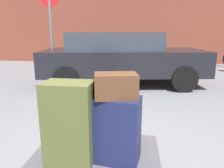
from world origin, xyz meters
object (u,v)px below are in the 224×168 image
object	(u,v)px
luggage_cart	(97,158)
no_parking_sign	(51,26)
bollard_kerb_near	(191,62)
suitcase_navy_rear_right	(116,130)
suitcase_brown_stacked_top	(106,133)
parked_car	(121,57)
suitcase_olive_rear_left	(70,123)
duffel_bag_brown_topmost_pile	(116,86)

from	to	relation	value
luggage_cart	no_parking_sign	world-z (taller)	no_parking_sign
luggage_cart	bollard_kerb_near	xyz separation A→B (m)	(2.34, 6.28, 0.10)
luggage_cart	suitcase_navy_rear_right	distance (m)	0.42
suitcase_brown_stacked_top	parked_car	bearing A→B (deg)	91.33
suitcase_navy_rear_right	suitcase_olive_rear_left	xyz separation A→B (m)	(-0.37, -0.07, 0.07)
suitcase_brown_stacked_top	parked_car	distance (m)	3.94
suitcase_olive_rear_left	no_parking_sign	size ratio (longest dim) A/B	0.27
suitcase_brown_stacked_top	no_parking_sign	bearing A→B (deg)	117.52
luggage_cart	suitcase_brown_stacked_top	bearing A→B (deg)	68.26
duffel_bag_brown_topmost_pile	parked_car	bearing A→B (deg)	83.52
suitcase_brown_stacked_top	no_parking_sign	xyz separation A→B (m)	(-2.06, 3.84, 1.14)
duffel_bag_brown_topmost_pile	no_parking_sign	world-z (taller)	no_parking_sign
no_parking_sign	suitcase_brown_stacked_top	bearing A→B (deg)	-61.70
suitcase_brown_stacked_top	luggage_cart	bearing A→B (deg)	-112.53
parked_car	bollard_kerb_near	xyz separation A→B (m)	(2.42, 2.20, -0.39)
luggage_cart	no_parking_sign	bearing A→B (deg)	116.66
suitcase_navy_rear_right	suitcase_olive_rear_left	world-z (taller)	suitcase_olive_rear_left
suitcase_olive_rear_left	duffel_bag_brown_topmost_pile	world-z (taller)	duffel_bag_brown_topmost_pile
suitcase_brown_stacked_top	duffel_bag_brown_topmost_pile	size ratio (longest dim) A/B	1.68
suitcase_olive_rear_left	bollard_kerb_near	xyz separation A→B (m)	(2.53, 6.47, -0.32)
duffel_bag_brown_topmost_pile	luggage_cart	bearing A→B (deg)	136.42
suitcase_navy_rear_right	parked_car	world-z (taller)	parked_car
suitcase_brown_stacked_top	suitcase_olive_rear_left	world-z (taller)	suitcase_olive_rear_left
no_parking_sign	luggage_cart	bearing A→B (deg)	-63.34
parked_car	no_parking_sign	bearing A→B (deg)	-177.38
luggage_cart	bollard_kerb_near	bearing A→B (deg)	69.56
duffel_bag_brown_topmost_pile	no_parking_sign	xyz separation A→B (m)	(-2.19, 4.11, 0.58)
suitcase_navy_rear_right	bollard_kerb_near	world-z (taller)	suitcase_navy_rear_right
luggage_cart	duffel_bag_brown_topmost_pile	xyz separation A→B (m)	(0.18, -0.12, 0.73)
suitcase_brown_stacked_top	parked_car	size ratio (longest dim) A/B	0.12
duffel_bag_brown_topmost_pile	parked_car	distance (m)	4.21
suitcase_olive_rear_left	bollard_kerb_near	world-z (taller)	suitcase_olive_rear_left
suitcase_brown_stacked_top	suitcase_olive_rear_left	size ratio (longest dim) A/B	0.81
suitcase_navy_rear_right	suitcase_olive_rear_left	distance (m)	0.39
suitcase_brown_stacked_top	duffel_bag_brown_topmost_pile	distance (m)	0.63
duffel_bag_brown_topmost_pile	bollard_kerb_near	bearing A→B (deg)	61.28
duffel_bag_brown_topmost_pile	bollard_kerb_near	world-z (taller)	duffel_bag_brown_topmost_pile
luggage_cart	suitcase_olive_rear_left	xyz separation A→B (m)	(-0.19, -0.19, 0.42)
bollard_kerb_near	no_parking_sign	world-z (taller)	no_parking_sign
parked_car	bollard_kerb_near	bearing A→B (deg)	42.27
luggage_cart	duffel_bag_brown_topmost_pile	size ratio (longest dim) A/B	3.38
no_parking_sign	suitcase_navy_rear_right	bearing A→B (deg)	-62.00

